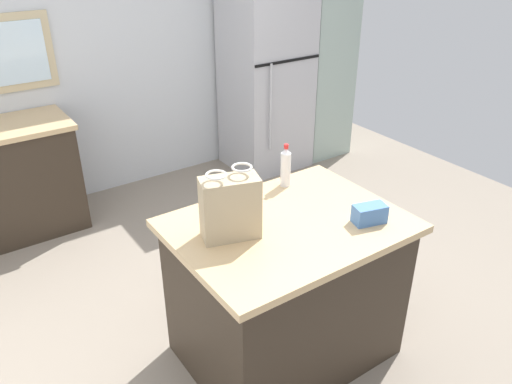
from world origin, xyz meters
TOP-DOWN VIEW (x-y plane):
  - ground at (0.00, 0.00)m, footprint 5.84×5.84m
  - back_wall at (-0.02, 2.30)m, footprint 4.87×0.13m
  - kitchen_island at (-0.20, -0.38)m, footprint 1.20×0.91m
  - refrigerator at (1.29, 1.89)m, footprint 0.76×0.71m
  - tall_cabinet at (1.96, 1.89)m, footprint 0.54×0.64m
  - shopping_bag at (-0.51, -0.32)m, footprint 0.31×0.22m
  - small_box at (0.15, -0.62)m, footprint 0.19×0.13m
  - bottle at (0.05, -0.03)m, footprint 0.06×0.06m

SIDE VIEW (x-z plane):
  - ground at x=0.00m, z-range 0.00..0.00m
  - kitchen_island at x=-0.20m, z-range 0.00..0.90m
  - refrigerator at x=1.29m, z-range 0.00..1.86m
  - small_box at x=0.15m, z-range 0.90..1.00m
  - bottle at x=0.05m, z-range 0.89..1.15m
  - shopping_bag at x=-0.51m, z-range 0.88..1.25m
  - tall_cabinet at x=1.96m, z-range 0.00..2.24m
  - back_wall at x=-0.02m, z-range 0.00..2.56m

